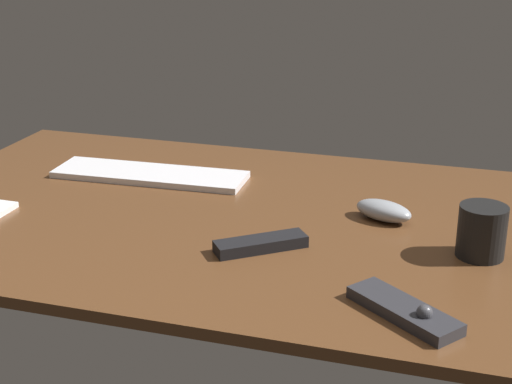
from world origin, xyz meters
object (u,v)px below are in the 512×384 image
Objects in this scene: computer_mouse at (384,211)px; tv_remote at (261,244)px; coffee_mug at (482,231)px; media_remote at (405,310)px; keyboard at (150,175)px.

computer_mouse is 26.87cm from tv_remote.
coffee_mug is at bearing -24.70° from tv_remote.
media_remote is 1.11× the size of tv_remote.
keyboard is 3.74× the size of computer_mouse.
keyboard is at bearing -168.93° from computer_mouse.
coffee_mug reaches higher than media_remote.
media_remote is (8.24, -35.88, -0.85)cm from computer_mouse.
keyboard is 2.61× the size of tv_remote.
coffee_mug reaches higher than keyboard.
computer_mouse is 0.63× the size of media_remote.
coffee_mug is at bearing -11.27° from computer_mouse.
tv_remote is 1.78× the size of coffee_mug.
keyboard is 75.51cm from media_remote.
tv_remote is at bearing -174.39° from media_remote.
media_remote is at bearing -55.83° from computer_mouse.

